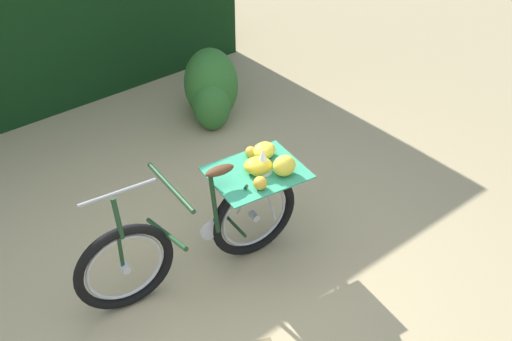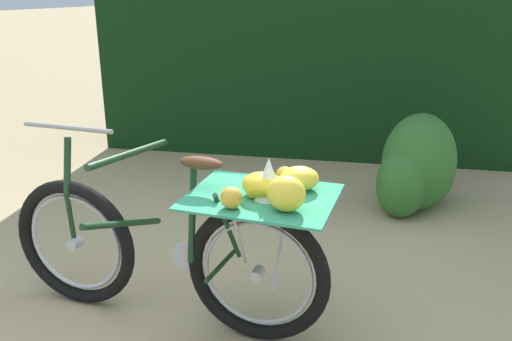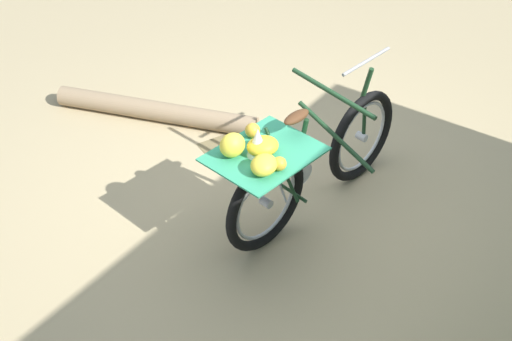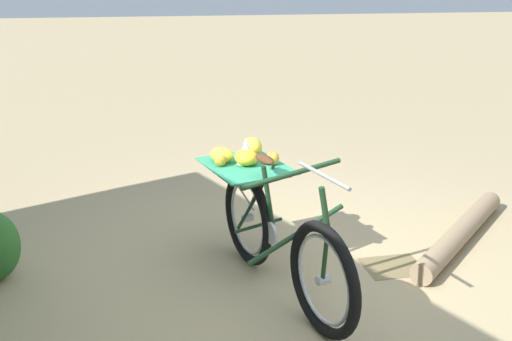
% 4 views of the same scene
% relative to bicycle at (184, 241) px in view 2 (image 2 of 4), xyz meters
% --- Properties ---
extents(foliage_hedge, '(2.47, 4.28, 2.91)m').
position_rel_bicycle_xyz_m(foliage_hedge, '(3.21, 1.00, 0.97)').
color(foliage_hedge, black).
rests_on(foliage_hedge, ground_plane).
extents(bicycle, '(0.89, 1.79, 1.03)m').
position_rel_bicycle_xyz_m(bicycle, '(0.00, 0.00, 0.00)').
color(bicycle, black).
rests_on(bicycle, ground_plane).
extents(shrub_cluster, '(0.81, 0.56, 0.77)m').
position_rel_bicycle_xyz_m(shrub_cluster, '(2.17, -0.51, -0.14)').
color(shrub_cluster, '#2D6628').
rests_on(shrub_cluster, ground_plane).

